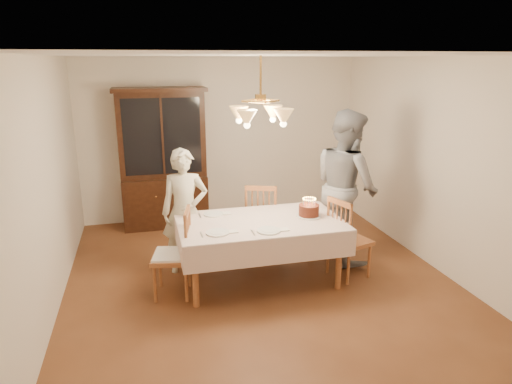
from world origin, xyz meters
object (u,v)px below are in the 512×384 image
object	(u,v)px
china_hutch	(163,161)
elderly_woman	(185,212)
dining_table	(260,227)
chair_far_side	(262,222)
birthday_cake	(309,211)

from	to	relation	value
china_hutch	elderly_woman	xyz separation A→B (m)	(0.15, -1.75, -0.27)
dining_table	chair_far_side	bearing A→B (deg)	73.88
birthday_cake	elderly_woman	bearing A→B (deg)	160.72
dining_table	elderly_woman	xyz separation A→B (m)	(-0.82, 0.50, 0.09)
chair_far_side	china_hutch	bearing A→B (deg)	129.05
dining_table	birthday_cake	distance (m)	0.62
china_hutch	elderly_woman	bearing A→B (deg)	-85.21
dining_table	birthday_cake	world-z (taller)	birthday_cake
elderly_woman	birthday_cake	distance (m)	1.50
elderly_woman	dining_table	bearing A→B (deg)	-25.56
china_hutch	dining_table	bearing A→B (deg)	-66.82
elderly_woman	birthday_cake	xyz separation A→B (m)	(1.42, -0.50, 0.05)
chair_far_side	birthday_cake	bearing A→B (deg)	-64.37
chair_far_side	birthday_cake	distance (m)	0.95
dining_table	chair_far_side	size ratio (longest dim) A/B	1.90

